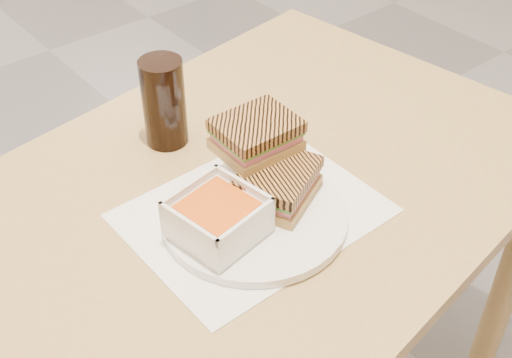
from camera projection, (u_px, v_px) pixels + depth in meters
main_table at (214, 263)px, 1.09m from camera, size 1.29×0.86×0.75m
tray_liner at (253, 213)px, 1.01m from camera, size 0.36×0.28×0.00m
plate at (254, 215)px, 0.99m from camera, size 0.27×0.27×0.01m
soup_bowl at (218, 219)px, 0.94m from camera, size 0.13×0.13×0.06m
panini_lower at (278, 183)px, 1.00m from camera, size 0.15×0.14×0.05m
panini_upper at (256, 135)px, 1.01m from camera, size 0.12×0.10×0.05m
cola_glass at (164, 102)px, 1.10m from camera, size 0.07×0.07×0.15m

